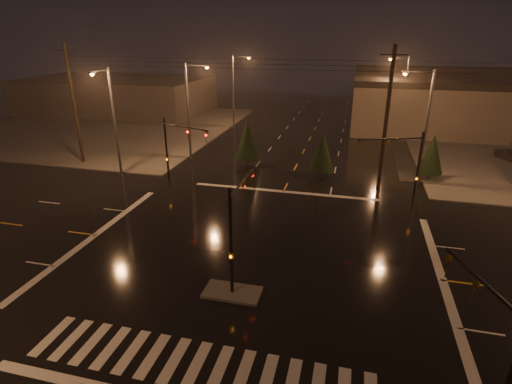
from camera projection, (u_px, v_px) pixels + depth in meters
ground at (251, 255)px, 24.66m from camera, size 140.00×140.00×0.00m
sidewalk_nw at (105, 126)px, 58.41m from camera, size 36.00×36.00×0.12m
median_island at (232, 292)px, 21.03m from camera, size 3.00×1.60×0.15m
crosswalk at (197, 364)px, 16.56m from camera, size 15.00×2.60×0.01m
stop_bar_far at (283, 191)px, 34.57m from camera, size 16.00×0.50×0.01m
commercial_block at (118, 94)px, 69.32m from camera, size 30.00×18.00×5.60m
signal_mast_median at (236, 222)px, 20.50m from camera, size 0.25×4.59×6.00m
signal_mast_ne at (406, 160)px, 30.25m from camera, size 4.84×1.86×6.00m
signal_mast_nw at (175, 145)px, 34.52m from camera, size 4.84×1.86×6.00m
signal_mast_se at (493, 352)px, 12.20m from camera, size 1.55×3.87×6.00m
streetlight_1 at (191, 105)px, 41.23m from camera, size 2.77×0.32×10.00m
streetlight_2 at (235, 87)px, 55.65m from camera, size 2.77×0.32×10.00m
streetlight_3 at (423, 120)px, 34.40m from camera, size 2.77×0.32×10.00m
streetlight_4 at (403, 90)px, 52.42m from camera, size 2.77×0.32×10.00m
streetlight_5 at (112, 116)px, 36.18m from camera, size 0.32×2.77×10.00m
utility_pole_0 at (74, 104)px, 39.94m from camera, size 2.20×0.32×12.00m
utility_pole_1 at (386, 119)px, 33.20m from camera, size 2.20×0.32×12.00m
conifer_0 at (432, 154)px, 36.61m from camera, size 2.28×2.28×4.26m
conifer_3 at (248, 140)px, 40.51m from camera, size 2.57×2.57×4.71m
conifer_4 at (322, 151)px, 37.09m from camera, size 2.37×2.37×4.40m
car_parked at (512, 155)px, 42.48m from camera, size 3.02×4.06×1.29m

